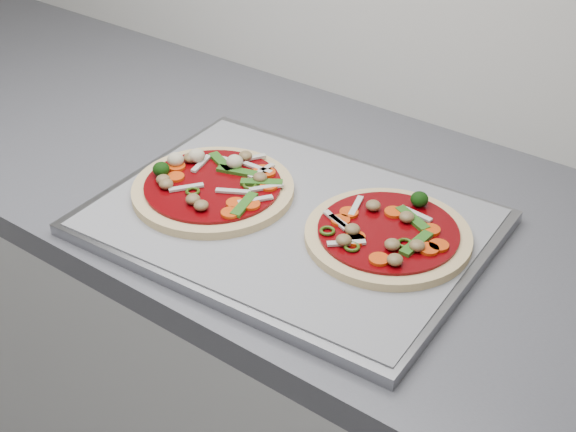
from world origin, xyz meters
The scene contains 4 objects.
baking_tray centered at (-0.38, 1.22, 0.91)m, with size 0.51×0.38×0.02m, color gray.
parchment centered at (-0.38, 1.22, 0.92)m, with size 0.49×0.35×0.00m, color gray.
pizza_left centered at (-0.50, 1.20, 0.93)m, with size 0.28×0.28×0.04m.
pizza_right centered at (-0.25, 1.25, 0.93)m, with size 0.26×0.26×0.04m.
Camera 1 is at (0.15, 0.51, 1.52)m, focal length 50.00 mm.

